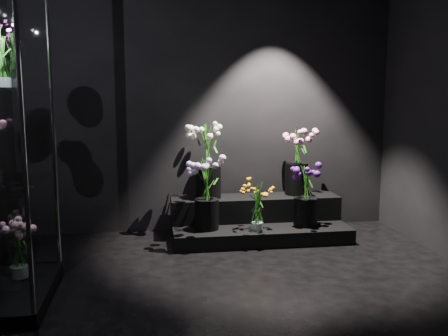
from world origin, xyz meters
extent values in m
plane|color=black|center=(0.00, 0.00, 0.00)|extent=(4.00, 4.00, 0.00)
plane|color=black|center=(0.00, 2.00, 1.40)|extent=(4.00, 0.00, 4.00)
plane|color=black|center=(0.00, -2.00, 1.40)|extent=(4.00, 0.00, 4.00)
cube|color=black|center=(0.46, 1.55, 0.07)|extent=(1.78, 0.79, 0.15)
cube|color=black|center=(0.46, 1.75, 0.27)|extent=(1.78, 0.40, 0.25)
cube|color=black|center=(-1.68, 0.28, 0.05)|extent=(0.61, 1.01, 0.10)
cube|color=white|center=(-1.68, 0.28, 0.86)|extent=(0.55, 0.95, 0.01)
cylinder|color=white|center=(0.40, 1.34, 0.25)|extent=(0.13, 0.13, 0.20)
cylinder|color=black|center=(-0.09, 1.43, 0.30)|extent=(0.24, 0.24, 0.30)
cylinder|color=black|center=(0.92, 1.42, 0.29)|extent=(0.25, 0.25, 0.29)
cylinder|color=black|center=(-0.04, 1.75, 0.57)|extent=(0.28, 0.28, 0.34)
cylinder|color=black|center=(0.93, 1.79, 0.57)|extent=(0.25, 0.25, 0.34)
cylinder|color=white|center=(-1.66, 0.45, 1.63)|extent=(0.13, 0.13, 0.21)
cylinder|color=white|center=(-1.64, 0.47, 0.23)|extent=(0.14, 0.14, 0.26)
camera|label=1|loc=(-0.65, -3.34, 1.49)|focal=40.00mm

